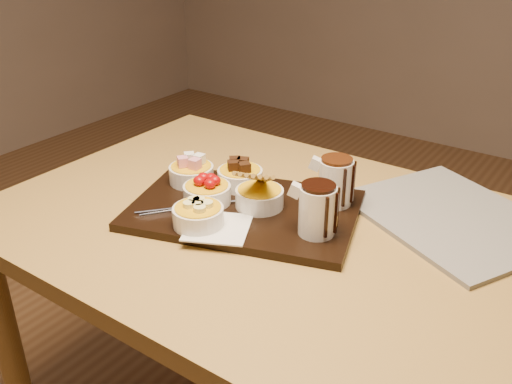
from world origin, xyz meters
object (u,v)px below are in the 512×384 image
Objects in this scene: pitcher_dark_chocolate at (317,211)px; pitcher_milk_chocolate at (335,182)px; newspaper at (452,217)px; serving_board at (244,210)px; dining_table at (282,265)px; bowl_strawberries at (207,194)px.

pitcher_milk_chocolate is at bearing 85.60° from pitcher_dark_chocolate.
serving_board is at bearing -120.70° from newspaper.
pitcher_milk_chocolate is at bearing 62.39° from dining_table.
bowl_strawberries is at bearing -166.32° from dining_table.
pitcher_dark_chocolate is (0.09, -0.02, 0.17)m from dining_table.
bowl_strawberries is 0.27m from pitcher_milk_chocolate.
pitcher_dark_chocolate is at bearing -101.31° from newspaper.
dining_table is 12.00× the size of bowl_strawberries.
dining_table is 12.42× the size of pitcher_dark_chocolate.
pitcher_dark_chocolate is 0.31m from newspaper.
newspaper is (0.44, 0.26, -0.03)m from bowl_strawberries.
pitcher_dark_chocolate is at bearing -19.98° from serving_board.
pitcher_dark_chocolate is 0.25× the size of newspaper.
pitcher_milk_chocolate is (0.15, 0.12, 0.06)m from serving_board.
newspaper is (0.36, 0.23, -0.00)m from serving_board.
bowl_strawberries is 0.51m from newspaper.
pitcher_dark_chocolate is (0.18, -0.01, 0.06)m from serving_board.
bowl_strawberries reaches higher than newspaper.
newspaper is at bearing 30.60° from bowl_strawberries.
serving_board is 4.76× the size of pitcher_milk_chocolate.
serving_board is (-0.09, -0.01, 0.11)m from dining_table.
pitcher_dark_chocolate reaches higher than newspaper.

